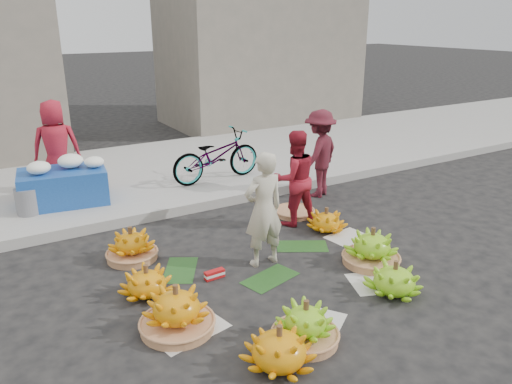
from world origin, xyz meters
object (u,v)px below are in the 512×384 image
banana_bunch_0 (177,310)px  flower_table (64,184)px  bicycle (216,156)px  banana_bunch_4 (372,248)px  vendor_cream (264,210)px

banana_bunch_0 → flower_table: 3.79m
bicycle → flower_table: bearing=83.0°
banana_bunch_0 → bicycle: size_ratio=0.42×
banana_bunch_0 → banana_bunch_4: banana_bunch_0 is taller
vendor_cream → bicycle: bearing=-105.8°
flower_table → bicycle: (2.49, -0.15, 0.14)m
banana_bunch_0 → banana_bunch_4: 2.52m
banana_bunch_0 → flower_table: bearing=94.2°
flower_table → bicycle: bearing=4.4°
flower_table → bicycle: size_ratio=0.81×
vendor_cream → bicycle: vendor_cream is taller
banana_bunch_0 → banana_bunch_4: size_ratio=1.04×
vendor_cream → flower_table: size_ratio=1.03×
banana_bunch_4 → vendor_cream: size_ratio=0.49×
banana_bunch_0 → vendor_cream: vendor_cream is taller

